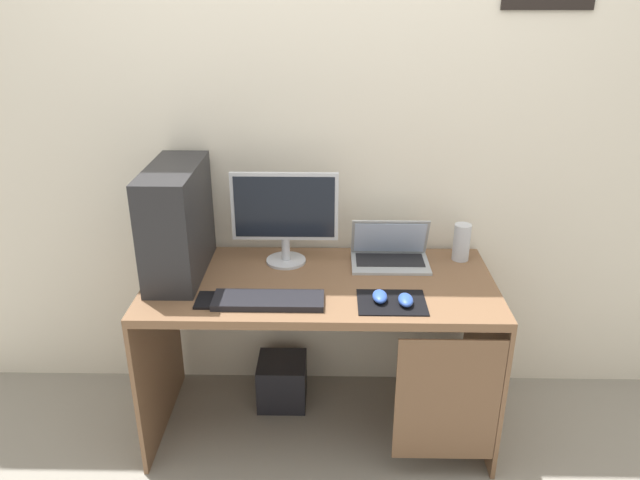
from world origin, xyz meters
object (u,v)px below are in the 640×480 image
object	(u,v)px
pc_tower	(177,221)
cell_phone	(205,300)
laptop	(390,254)
keyboard	(268,300)
mouse_right	(406,300)
speaker	(462,242)
monitor	(285,215)
subwoofer	(282,381)
mouse_left	(380,296)

from	to	relation	value
pc_tower	cell_phone	distance (m)	0.37
laptop	keyboard	bearing A→B (deg)	-142.97
keyboard	mouse_right	size ratio (longest dim) A/B	4.38
speaker	keyboard	size ratio (longest dim) A/B	0.39
speaker	mouse_right	size ratio (longest dim) A/B	1.70
monitor	subwoofer	bearing A→B (deg)	-153.73
pc_tower	subwoofer	bearing A→B (deg)	11.95
mouse_left	cell_phone	distance (m)	0.66
laptop	subwoofer	world-z (taller)	laptop
pc_tower	cell_phone	size ratio (longest dim) A/B	3.80
pc_tower	cell_phone	xyz separation A→B (m)	(0.15, -0.25, -0.22)
mouse_right	keyboard	bearing A→B (deg)	179.45
laptop	subwoofer	distance (m)	0.81
laptop	mouse_right	xyz separation A→B (m)	(0.03, -0.38, -0.02)
pc_tower	cell_phone	world-z (taller)	pc_tower
mouse_left	cell_phone	xyz separation A→B (m)	(-0.66, -0.01, -0.02)
pc_tower	mouse_left	size ratio (longest dim) A/B	5.15
monitor	laptop	bearing A→B (deg)	1.48
speaker	mouse_left	bearing A→B (deg)	-134.50
keyboard	subwoofer	distance (m)	0.71
laptop	keyboard	size ratio (longest dim) A/B	0.79
laptop	cell_phone	distance (m)	0.82
laptop	mouse_left	distance (m)	0.36
cell_phone	subwoofer	xyz separation A→B (m)	(0.25, 0.33, -0.62)
mouse_left	cell_phone	size ratio (longest dim) A/B	0.74
speaker	cell_phone	bearing A→B (deg)	-159.17
cell_phone	subwoofer	distance (m)	0.75
mouse_left	keyboard	bearing A→B (deg)	-177.29
mouse_right	cell_phone	world-z (taller)	mouse_right
subwoofer	mouse_right	bearing A→B (deg)	-34.52
mouse_right	cell_phone	size ratio (longest dim) A/B	0.74
speaker	keyboard	xyz separation A→B (m)	(-0.80, -0.41, -0.07)
speaker	pc_tower	bearing A→B (deg)	-172.93
speaker	mouse_right	bearing A→B (deg)	-124.70
mouse_left	subwoofer	world-z (taller)	mouse_left
cell_phone	mouse_right	bearing A→B (deg)	-1.10
laptop	speaker	world-z (taller)	laptop
keyboard	laptop	bearing A→B (deg)	37.03
pc_tower	speaker	xyz separation A→B (m)	(1.19, 0.15, -0.15)
pc_tower	subwoofer	xyz separation A→B (m)	(0.40, 0.08, -0.84)
mouse_left	monitor	bearing A→B (deg)	138.41
speaker	laptop	bearing A→B (deg)	-173.29
pc_tower	subwoofer	distance (m)	0.93
monitor	mouse_left	world-z (taller)	monitor
speaker	keyboard	bearing A→B (deg)	-153.11
cell_phone	subwoofer	bearing A→B (deg)	52.94
laptop	mouse_left	size ratio (longest dim) A/B	3.45
keyboard	mouse_right	distance (m)	0.52
pc_tower	cell_phone	bearing A→B (deg)	-59.46
monitor	mouse_left	distance (m)	0.55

